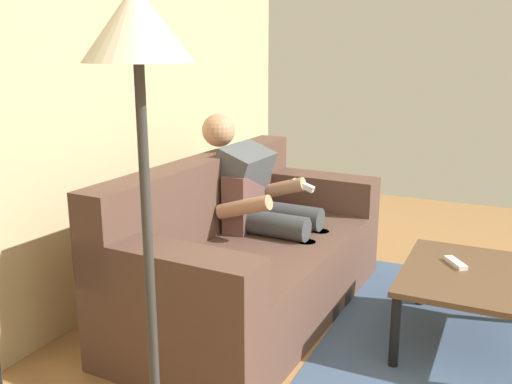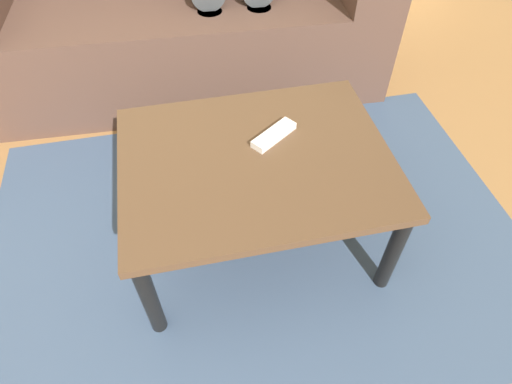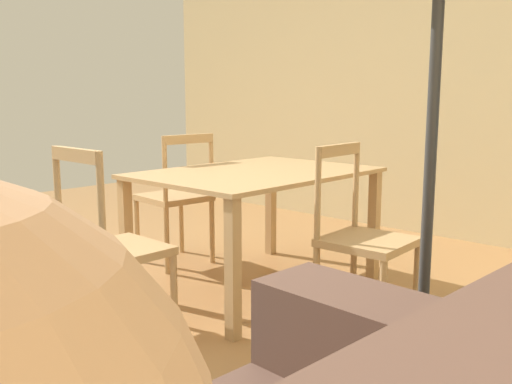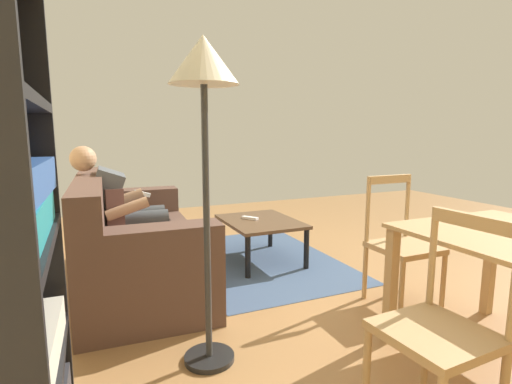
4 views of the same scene
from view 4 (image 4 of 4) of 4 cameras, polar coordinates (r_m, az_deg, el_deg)
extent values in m
plane|color=#9E7042|center=(3.43, 21.29, -13.57)|extent=(8.35, 8.35, 0.00)
cube|color=brown|center=(3.46, -16.51, -9.15)|extent=(1.98, 1.00, 0.45)
cube|color=brown|center=(3.34, -22.98, -2.04)|extent=(1.95, 0.29, 0.46)
cube|color=brown|center=(2.55, -15.27, -7.55)|extent=(0.28, 0.93, 0.24)
cube|color=brown|center=(4.21, -17.66, -1.21)|extent=(0.28, 0.93, 0.24)
cube|color=brown|center=(3.56, -20.26, -2.10)|extent=(0.41, 0.18, 0.36)
cube|color=#4C5156|center=(3.58, -21.41, -1.09)|extent=(0.42, 0.40, 0.56)
sphere|color=tan|center=(3.55, -23.82, 4.45)|extent=(0.21, 0.21, 0.21)
cylinder|color=#3D4145|center=(3.52, -16.22, -3.86)|extent=(0.17, 0.45, 0.15)
cylinder|color=tan|center=(3.62, -12.51, -8.20)|extent=(0.11, 0.11, 0.45)
cube|color=black|center=(3.68, -11.16, -10.85)|extent=(0.11, 0.24, 0.08)
cylinder|color=#3D4145|center=(3.73, -16.52, -3.15)|extent=(0.17, 0.45, 0.15)
cylinder|color=tan|center=(3.82, -13.01, -7.27)|extent=(0.11, 0.11, 0.45)
cube|color=black|center=(3.89, -11.73, -9.80)|extent=(0.11, 0.24, 0.08)
cylinder|color=tan|center=(3.35, -18.16, -2.32)|extent=(0.11, 0.36, 0.19)
cylinder|color=tan|center=(3.84, -18.56, -0.94)|extent=(0.11, 0.36, 0.19)
cube|color=white|center=(3.84, -16.20, -0.22)|extent=(0.05, 0.16, 0.08)
cube|color=brown|center=(3.85, 0.65, -4.31)|extent=(0.85, 0.67, 0.03)
cylinder|color=black|center=(3.70, 7.33, -8.20)|extent=(0.05, 0.05, 0.38)
cylinder|color=black|center=(4.36, 2.09, -5.52)|extent=(0.05, 0.05, 0.38)
cylinder|color=black|center=(3.45, -1.20, -9.42)|extent=(0.05, 0.05, 0.38)
cylinder|color=black|center=(4.14, -5.30, -6.31)|extent=(0.05, 0.05, 0.38)
cube|color=white|center=(3.88, -0.87, -3.79)|extent=(0.17, 0.14, 0.02)
cube|color=black|center=(1.90, -31.91, -3.96)|extent=(0.04, 0.36, 1.79)
cube|color=black|center=(1.65, -32.82, -21.94)|extent=(0.82, 0.36, 0.04)
cube|color=beige|center=(1.59, -32.46, -19.92)|extent=(0.68, 0.31, 0.12)
cube|color=tan|center=(3.21, 30.83, -9.07)|extent=(0.06, 0.06, 0.70)
cube|color=tan|center=(2.57, 18.99, -12.60)|extent=(0.06, 0.06, 0.70)
cube|color=tan|center=(1.91, 24.57, -18.25)|extent=(0.44, 0.44, 0.04)
cylinder|color=tan|center=(2.00, 15.76, -23.48)|extent=(0.04, 0.04, 0.43)
cylinder|color=tan|center=(2.24, 23.45, -20.09)|extent=(0.04, 0.04, 0.43)
cylinder|color=tan|center=(2.06, 24.25, -8.73)|extent=(0.03, 0.03, 0.49)
cube|color=tan|center=(1.90, 29.09, -3.76)|extent=(0.38, 0.06, 0.06)
cube|color=tan|center=(3.08, 20.75, -7.56)|extent=(0.42, 0.42, 0.04)
cylinder|color=tan|center=(2.89, 20.39, -13.13)|extent=(0.04, 0.04, 0.43)
cylinder|color=tan|center=(3.15, 25.51, -11.60)|extent=(0.04, 0.04, 0.43)
cylinder|color=tan|center=(3.16, 15.57, -11.02)|extent=(0.04, 0.04, 0.43)
cylinder|color=tan|center=(3.40, 20.65, -9.83)|extent=(0.04, 0.04, 0.43)
cylinder|color=tan|center=(3.03, 15.94, -2.60)|extent=(0.03, 0.03, 0.51)
cylinder|color=tan|center=(3.28, 21.10, -2.00)|extent=(0.03, 0.03, 0.51)
cube|color=tan|center=(3.12, 18.82, 1.77)|extent=(0.04, 0.38, 0.06)
cube|color=#3D5170|center=(3.96, 0.64, -9.84)|extent=(2.01, 1.41, 0.01)
cylinder|color=black|center=(2.40, -6.79, -22.77)|extent=(0.28, 0.28, 0.03)
cylinder|color=#333333|center=(2.11, -7.16, -5.48)|extent=(0.04, 0.04, 1.50)
cone|color=beige|center=(2.08, -7.64, 18.53)|extent=(0.36, 0.36, 0.24)
camera|label=1|loc=(1.78, 52.70, 14.54)|focal=39.49mm
camera|label=2|loc=(4.07, 14.42, 9.89)|focal=30.48mm
camera|label=3|loc=(3.58, -26.97, 6.25)|focal=39.67mm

